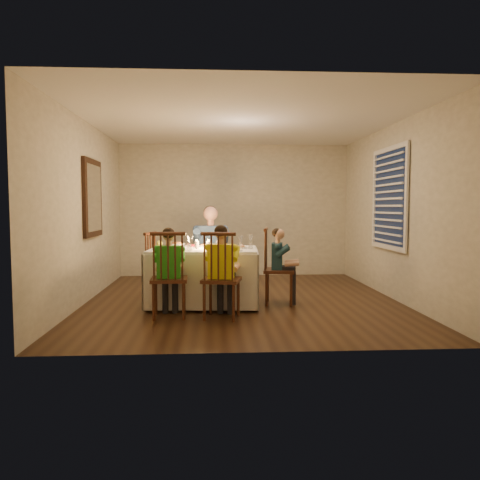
{
  "coord_description": "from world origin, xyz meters",
  "views": [
    {
      "loc": [
        -0.44,
        -6.8,
        1.37
      ],
      "look_at": [
        -0.03,
        0.15,
        0.88
      ],
      "focal_mm": 35.0,
      "sensor_mm": 36.0,
      "label": 1
    }
  ],
  "objects": [
    {
      "name": "wall_right",
      "position": [
        2.25,
        0.0,
        1.3
      ],
      "size": [
        0.02,
        5.0,
        2.6
      ],
      "primitive_type": "cube",
      "color": "beige",
      "rests_on": "ground"
    },
    {
      "name": "chair_near_left",
      "position": [
        -0.97,
        -1.03,
        0.0
      ],
      "size": [
        0.46,
        0.44,
        1.08
      ],
      "primitive_type": null,
      "rotation": [
        0.0,
        0.0,
        3.18
      ],
      "color": "#3B1A10",
      "rests_on": "ground"
    },
    {
      "name": "window_blinds",
      "position": [
        2.21,
        0.1,
        1.5
      ],
      "size": [
        0.07,
        1.34,
        1.54
      ],
      "color": "black",
      "rests_on": "wall_right"
    },
    {
      "name": "candle_right",
      "position": [
        -0.49,
        -0.28,
        0.84
      ],
      "size": [
        0.06,
        0.06,
        0.1
      ],
      "primitive_type": "cylinder",
      "color": "silver",
      "rests_on": "dining_table"
    },
    {
      "name": "serving_bowl",
      "position": [
        -0.95,
        0.03,
        0.81
      ],
      "size": [
        0.26,
        0.26,
        0.05
      ],
      "primitive_type": "imported",
      "rotation": [
        0.0,
        0.0,
        -0.33
      ],
      "color": "white",
      "rests_on": "dining_table"
    },
    {
      "name": "setting_yellow",
      "position": [
        -0.24,
        -0.6,
        0.8
      ],
      "size": [
        0.28,
        0.28,
        0.02
      ],
      "primitive_type": "cylinder",
      "rotation": [
        0.0,
        0.0,
        -0.07
      ],
      "color": "white",
      "rests_on": "dining_table"
    },
    {
      "name": "candle_left",
      "position": [
        -0.66,
        -0.27,
        0.84
      ],
      "size": [
        0.06,
        0.06,
        0.1
      ],
      "primitive_type": "cylinder",
      "color": "silver",
      "rests_on": "dining_table"
    },
    {
      "name": "child_green",
      "position": [
        -0.97,
        -1.03,
        0.0
      ],
      "size": [
        0.39,
        0.36,
        1.12
      ],
      "primitive_type": null,
      "rotation": [
        0.0,
        0.0,
        3.18
      ],
      "color": "green",
      "rests_on": "ground"
    },
    {
      "name": "setting_green",
      "position": [
        -0.91,
        -0.58,
        0.8
      ],
      "size": [
        0.28,
        0.28,
        0.02
      ],
      "primitive_type": "cylinder",
      "rotation": [
        0.0,
        0.0,
        -0.07
      ],
      "color": "white",
      "rests_on": "dining_table"
    },
    {
      "name": "wall_back",
      "position": [
        0.0,
        2.5,
        1.3
      ],
      "size": [
        4.5,
        0.02,
        2.6
      ],
      "primitive_type": "cube",
      "color": "beige",
      "rests_on": "ground"
    },
    {
      "name": "adult",
      "position": [
        -0.47,
        0.52,
        0.0
      ],
      "size": [
        0.55,
        0.51,
        1.39
      ],
      "primitive_type": null,
      "rotation": [
        0.0,
        0.0,
        0.04
      ],
      "color": "navy",
      "rests_on": "ground"
    },
    {
      "name": "chair_near_right",
      "position": [
        -0.33,
        -1.12,
        0.0
      ],
      "size": [
        0.52,
        0.51,
        1.08
      ],
      "primitive_type": null,
      "rotation": [
        0.0,
        0.0,
        2.92
      ],
      "color": "#3B1A10",
      "rests_on": "ground"
    },
    {
      "name": "squash",
      "position": [
        -1.21,
        0.09,
        0.83
      ],
      "size": [
        0.09,
        0.09,
        0.09
      ],
      "primitive_type": "sphere",
      "color": "#F6F440",
      "rests_on": "dining_table"
    },
    {
      "name": "wall_mirror",
      "position": [
        -2.22,
        0.3,
        1.5
      ],
      "size": [
        0.06,
        0.95,
        1.15
      ],
      "color": "black",
      "rests_on": "wall_left"
    },
    {
      "name": "child_teal",
      "position": [
        0.5,
        -0.31,
        0.0
      ],
      "size": [
        0.38,
        0.4,
        1.07
      ],
      "primitive_type": null,
      "rotation": [
        0.0,
        0.0,
        1.41
      ],
      "color": "#193640",
      "rests_on": "ground"
    },
    {
      "name": "setting_teal",
      "position": [
        -0.07,
        -0.28,
        0.8
      ],
      "size": [
        0.28,
        0.28,
        0.02
      ],
      "primitive_type": "cylinder",
      "rotation": [
        0.0,
        0.0,
        -0.07
      ],
      "color": "white",
      "rests_on": "dining_table"
    },
    {
      "name": "wall_left",
      "position": [
        -2.25,
        0.0,
        1.3
      ],
      "size": [
        0.02,
        5.0,
        2.6
      ],
      "primitive_type": "cube",
      "color": "beige",
      "rests_on": "ground"
    },
    {
      "name": "ceiling",
      "position": [
        0.0,
        0.0,
        2.6
      ],
      "size": [
        5.0,
        5.0,
        0.0
      ],
      "primitive_type": "plane",
      "color": "white",
      "rests_on": "wall_back"
    },
    {
      "name": "dining_table",
      "position": [
        -0.56,
        -0.27,
        0.56
      ],
      "size": [
        1.58,
        1.19,
        0.76
      ],
      "rotation": [
        0.0,
        0.0,
        -0.07
      ],
      "color": "white",
      "rests_on": "ground"
    },
    {
      "name": "orange_fruit",
      "position": [
        -0.27,
        -0.24,
        0.83
      ],
      "size": [
        0.08,
        0.08,
        0.08
      ],
      "primitive_type": "sphere",
      "color": "orange",
      "rests_on": "dining_table"
    },
    {
      "name": "ground",
      "position": [
        0.0,
        0.0,
        0.0
      ],
      "size": [
        5.0,
        5.0,
        0.0
      ],
      "primitive_type": "plane",
      "color": "black",
      "rests_on": "ground"
    },
    {
      "name": "chair_end",
      "position": [
        0.5,
        -0.31,
        0.0
      ],
      "size": [
        0.49,
        0.5,
        1.08
      ],
      "primitive_type": null,
      "rotation": [
        0.0,
        0.0,
        1.41
      ],
      "color": "#3B1A10",
      "rests_on": "ground"
    },
    {
      "name": "chair_extra",
      "position": [
        -1.14,
        -0.21,
        0.0
      ],
      "size": [
        0.5,
        0.51,
        1.02
      ],
      "primitive_type": null,
      "rotation": [
        0.0,
        0.0,
        1.3
      ],
      "color": "#3B1A10",
      "rests_on": "ground"
    },
    {
      "name": "setting_adult",
      "position": [
        -0.53,
        0.06,
        0.8
      ],
      "size": [
        0.28,
        0.28,
        0.02
      ],
      "primitive_type": "cylinder",
      "rotation": [
        0.0,
        0.0,
        -0.07
      ],
      "color": "white",
      "rests_on": "dining_table"
    },
    {
      "name": "chair_adult",
      "position": [
        -0.47,
        0.52,
        0.0
      ],
      "size": [
        0.46,
        0.44,
        1.08
      ],
      "primitive_type": null,
      "rotation": [
        0.0,
        0.0,
        0.04
      ],
      "color": "#3B1A10",
      "rests_on": "ground"
    },
    {
      "name": "child_yellow",
      "position": [
        -0.33,
        -1.12,
        0.0
      ],
      "size": [
        0.47,
        0.45,
        1.15
      ],
      "primitive_type": null,
      "rotation": [
        0.0,
        0.0,
        2.92
      ],
      "color": "yellow",
      "rests_on": "ground"
    }
  ]
}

